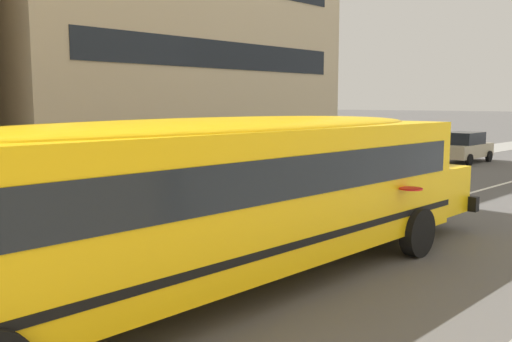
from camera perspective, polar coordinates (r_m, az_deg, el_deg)
ground_plane at (r=10.92m, az=-6.06°, el=-10.02°), size 400.00×400.00×0.00m
sidewalk_far at (r=16.85m, az=-21.61°, el=-4.35°), size 120.00×3.00×0.01m
lane_centreline at (r=10.92m, az=-6.06°, el=-10.01°), size 110.00×0.16×0.01m
school_bus at (r=9.35m, az=-2.36°, el=-1.77°), size 13.31×3.15×2.97m
parked_car_green_under_tree at (r=21.11m, az=8.21°, el=0.61°), size 3.93×1.93×1.64m
parked_car_beige_end_of_row at (r=31.60m, az=20.80°, el=2.36°), size 3.92×1.92×1.64m
apartment_block_far_centre at (r=27.15m, az=-11.76°, el=14.26°), size 15.64×11.36×13.30m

